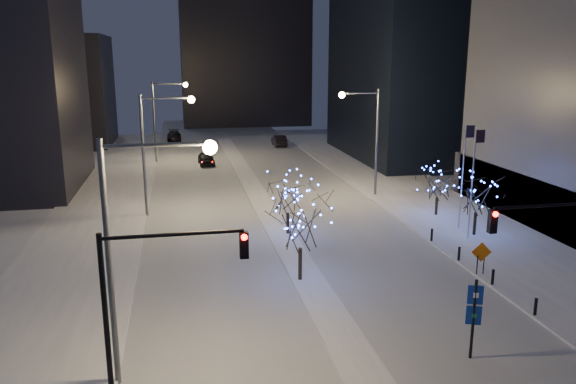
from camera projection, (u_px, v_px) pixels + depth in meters
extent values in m
plane|color=silver|center=(369.00, 383.00, 22.77)|extent=(160.00, 160.00, 0.00)
cube|color=silver|center=(253.00, 189.00, 56.15)|extent=(20.00, 130.00, 0.02)
cube|color=white|center=(261.00, 201.00, 51.36)|extent=(2.00, 80.00, 0.15)
cube|color=white|center=(466.00, 222.00, 44.64)|extent=(10.00, 90.00, 0.15)
cube|color=white|center=(84.00, 245.00, 39.20)|extent=(8.00, 90.00, 0.15)
cube|color=black|center=(46.00, 91.00, 82.77)|extent=(18.00, 16.00, 16.00)
cube|color=black|center=(243.00, 13.00, 106.71)|extent=(24.00, 14.00, 42.00)
cylinder|color=#595E66|center=(109.00, 267.00, 21.62)|extent=(0.24, 0.24, 10.00)
cylinder|color=#595E66|center=(156.00, 145.00, 20.90)|extent=(4.00, 0.16, 0.16)
sphere|color=#EDC776|center=(210.00, 147.00, 21.31)|extent=(0.56, 0.56, 0.56)
cylinder|color=#595E66|center=(144.00, 157.00, 45.47)|extent=(0.24, 0.24, 10.00)
cylinder|color=#595E66|center=(166.00, 98.00, 44.74)|extent=(4.00, 0.16, 0.16)
sphere|color=#EDC776|center=(191.00, 100.00, 45.15)|extent=(0.56, 0.56, 0.56)
cylinder|color=#595E66|center=(154.00, 122.00, 69.31)|extent=(0.24, 0.24, 10.00)
cylinder|color=#595E66|center=(169.00, 84.00, 68.58)|extent=(4.00, 0.16, 0.16)
sphere|color=#EDC776|center=(185.00, 85.00, 68.99)|extent=(0.56, 0.56, 0.56)
cylinder|color=#595E66|center=(377.00, 144.00, 52.27)|extent=(0.24, 0.24, 10.00)
cylinder|color=#595E66|center=(360.00, 93.00, 50.84)|extent=(3.50, 0.16, 0.16)
sphere|color=#EDC776|center=(342.00, 95.00, 50.55)|extent=(0.56, 0.56, 0.56)
cylinder|color=black|center=(106.00, 327.00, 20.07)|extent=(0.20, 0.20, 7.00)
cylinder|color=black|center=(173.00, 235.00, 19.76)|extent=(5.00, 0.14, 0.14)
cube|color=black|center=(244.00, 245.00, 20.36)|extent=(0.32, 0.28, 1.00)
sphere|color=#FF0C05|center=(244.00, 237.00, 20.11)|extent=(0.22, 0.22, 0.22)
cylinder|color=black|center=(548.00, 206.00, 23.63)|extent=(5.00, 0.14, 0.14)
cube|color=black|center=(493.00, 221.00, 23.29)|extent=(0.32, 0.28, 1.00)
sphere|color=#FF0C05|center=(496.00, 214.00, 23.03)|extent=(0.22, 0.22, 0.22)
cylinder|color=silver|center=(472.00, 184.00, 39.50)|extent=(0.10, 0.10, 8.00)
cube|color=black|center=(480.00, 136.00, 38.76)|extent=(0.70, 0.03, 0.90)
cylinder|color=silver|center=(462.00, 177.00, 41.99)|extent=(0.10, 0.10, 8.00)
cube|color=black|center=(470.00, 131.00, 41.26)|extent=(0.70, 0.03, 0.90)
cylinder|color=black|center=(536.00, 307.00, 28.36)|extent=(0.16, 0.16, 0.90)
cylinder|color=black|center=(493.00, 277.00, 32.17)|extent=(0.16, 0.16, 0.90)
cylinder|color=black|center=(459.00, 254.00, 35.99)|extent=(0.16, 0.16, 0.90)
cylinder|color=black|center=(432.00, 235.00, 39.80)|extent=(0.16, 0.16, 0.90)
imported|color=black|center=(206.00, 159.00, 68.58)|extent=(2.05, 4.63, 1.55)
imported|color=black|center=(279.00, 141.00, 83.12)|extent=(1.78, 4.92, 1.61)
imported|color=black|center=(174.00, 136.00, 88.37)|extent=(2.19, 5.28, 1.53)
cylinder|color=black|center=(300.00, 264.00, 32.80)|extent=(0.22, 0.22, 1.94)
cylinder|color=black|center=(288.00, 223.00, 41.46)|extent=(0.22, 0.22, 1.56)
cylinder|color=black|center=(475.00, 224.00, 41.13)|extent=(0.22, 0.22, 1.67)
cylinder|color=black|center=(436.00, 206.00, 46.38)|extent=(0.22, 0.22, 1.46)
cylinder|color=black|center=(473.00, 320.00, 24.23)|extent=(0.13, 0.13, 3.68)
cube|color=navy|center=(475.00, 295.00, 23.96)|extent=(0.64, 0.30, 0.84)
cube|color=navy|center=(474.00, 315.00, 24.18)|extent=(0.64, 0.30, 0.84)
cylinder|color=black|center=(477.00, 265.00, 33.61)|extent=(0.07, 0.07, 1.19)
cylinder|color=black|center=(484.00, 265.00, 33.69)|extent=(0.07, 0.07, 1.19)
cube|color=orange|center=(481.00, 252.00, 33.46)|extent=(1.22, 0.24, 1.23)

